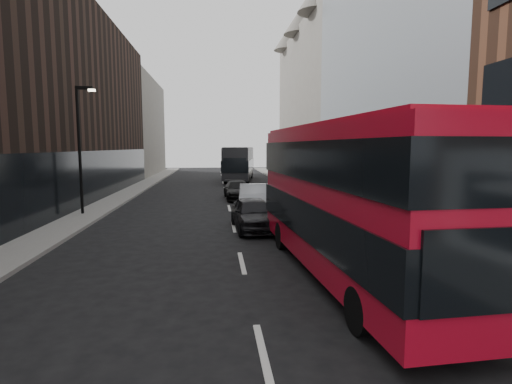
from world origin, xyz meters
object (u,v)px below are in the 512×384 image
object	(u,v)px
grey_bus	(239,163)
car_a	(253,214)
red_bus	(347,194)
car_c	(238,190)
street_lamp	(81,141)
car_b	(253,197)

from	to	relation	value
grey_bus	car_a	bearing A→B (deg)	-84.18
red_bus	car_c	world-z (taller)	red_bus
street_lamp	car_c	distance (m)	11.59
street_lamp	car_a	xyz separation A→B (m)	(9.11, -4.65, -3.42)
red_bus	car_c	xyz separation A→B (m)	(-2.17, 18.12, -1.83)
car_a	car_c	world-z (taller)	car_a
red_bus	car_c	size ratio (longest dim) A/B	2.43
car_b	car_c	distance (m)	4.98
street_lamp	car_a	size ratio (longest dim) A/B	1.57
street_lamp	red_bus	world-z (taller)	street_lamp
street_lamp	grey_bus	distance (m)	24.65
red_bus	car_b	distance (m)	13.38
red_bus	car_c	bearing A→B (deg)	93.18
car_b	car_c	size ratio (longest dim) A/B	1.01
red_bus	car_a	bearing A→B (deg)	102.69
car_c	car_b	bearing A→B (deg)	-84.73
car_c	car_a	bearing A→B (deg)	-91.94
red_bus	grey_bus	world-z (taller)	red_bus
grey_bus	car_c	world-z (taller)	grey_bus
grey_bus	car_b	world-z (taller)	grey_bus
car_a	car_c	xyz separation A→B (m)	(-0.09, 11.03, -0.08)
street_lamp	car_b	size ratio (longest dim) A/B	1.48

